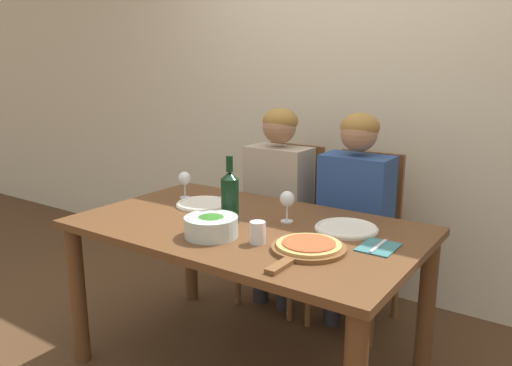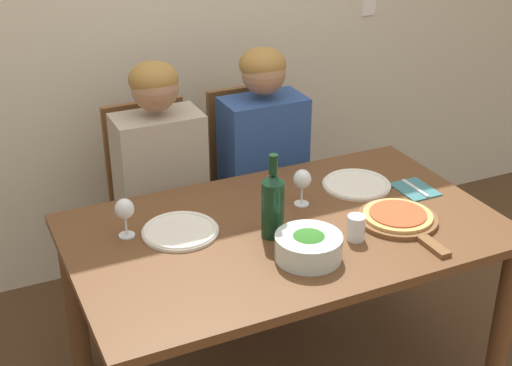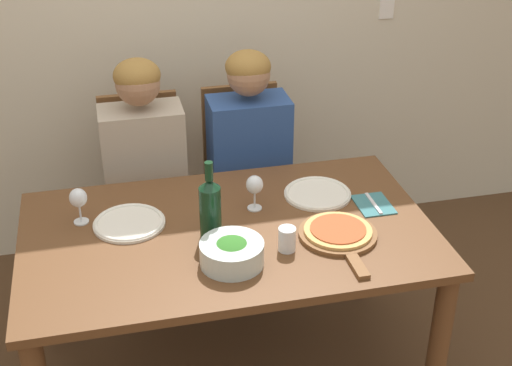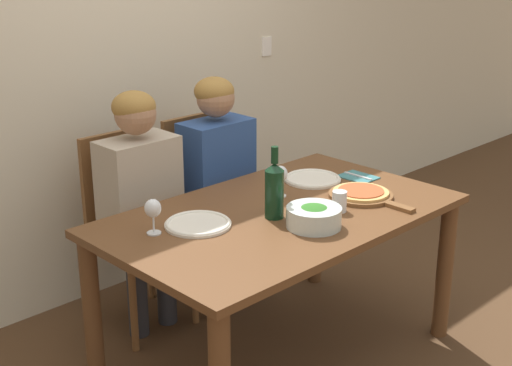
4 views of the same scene
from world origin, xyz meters
name	(u,v)px [view 4 (image 4 of 4)]	position (x,y,z in m)	size (l,w,h in m)	color
ground_plane	(278,357)	(0.00, 0.00, 0.00)	(40.00, 40.00, 0.00)	#4C331E
back_wall	(118,48)	(0.00, 1.21, 1.35)	(10.00, 0.06, 2.70)	beige
dining_table	(280,234)	(0.00, 0.00, 0.64)	(1.60, 0.96, 0.75)	brown
chair_left	(130,225)	(-0.26, 0.80, 0.52)	(0.42, 0.42, 0.99)	brown
chair_right	(206,201)	(0.24, 0.80, 0.52)	(0.42, 0.42, 0.99)	brown
person_woman	(142,190)	(-0.26, 0.69, 0.74)	(0.47, 0.51, 1.23)	#28282D
person_man	(219,168)	(0.24, 0.69, 0.74)	(0.47, 0.51, 1.23)	#28282D
wine_bottle	(274,189)	(-0.07, -0.03, 0.88)	(0.08, 0.08, 0.32)	black
broccoli_bowl	(314,217)	(-0.03, -0.22, 0.80)	(0.23, 0.23, 0.10)	silver
dinner_plate_left	(198,224)	(-0.37, 0.13, 0.76)	(0.28, 0.28, 0.02)	silver
dinner_plate_right	(313,179)	(0.42, 0.18, 0.76)	(0.28, 0.28, 0.02)	silver
pizza_on_board	(362,194)	(0.40, -0.15, 0.77)	(0.30, 0.44, 0.04)	brown
wine_glass_left	(153,210)	(-0.56, 0.19, 0.86)	(0.07, 0.07, 0.15)	silver
wine_glass_right	(280,175)	(0.14, 0.13, 0.86)	(0.07, 0.07, 0.15)	silver
water_tumbler	(339,201)	(0.19, -0.18, 0.80)	(0.07, 0.07, 0.09)	silver
fork_on_napkin	(358,177)	(0.62, 0.05, 0.76)	(0.14, 0.18, 0.01)	#387075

